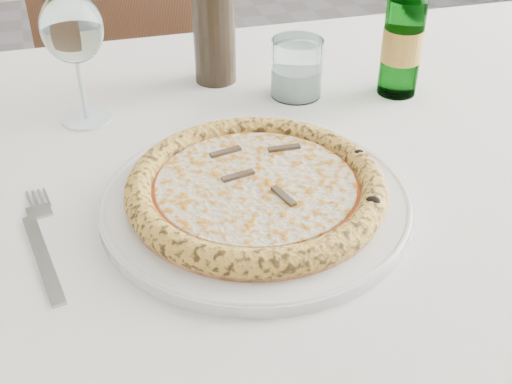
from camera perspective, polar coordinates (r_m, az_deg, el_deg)
dining_table at (r=0.87m, az=-2.02°, el=-1.84°), size 1.61×0.99×0.76m
chair_far at (r=1.59m, az=-12.10°, el=9.49°), size 0.54×0.54×0.93m
plate at (r=0.74m, az=-0.00°, el=-0.71°), size 0.36×0.36×0.02m
pizza at (r=0.73m, az=-0.00°, el=0.41°), size 0.30×0.30×0.03m
fork at (r=0.73m, az=-18.51°, el=-4.33°), size 0.04×0.22×0.00m
wine_glass at (r=0.90m, az=-16.02°, el=13.59°), size 0.08×0.08×0.18m
tumbler at (r=0.98m, az=3.62°, el=10.63°), size 0.08×0.08×0.09m
beer_bottle at (r=0.99m, az=12.97°, el=13.39°), size 0.06×0.06×0.23m
wine_bottle at (r=1.00m, az=-3.81°, el=15.83°), size 0.07×0.07×0.27m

